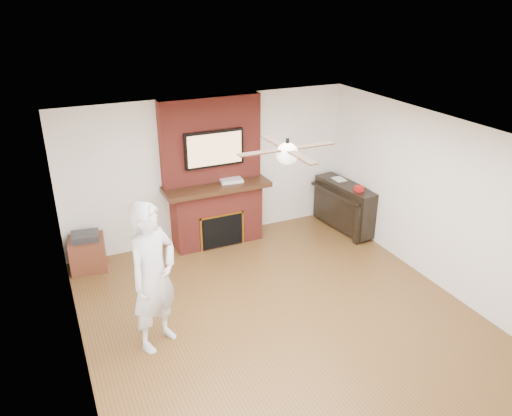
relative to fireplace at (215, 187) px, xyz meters
name	(u,v)px	position (x,y,z in m)	size (l,w,h in m)	color
room_shell	(285,237)	(0.00, -2.55, 0.25)	(5.36, 5.86, 2.86)	brown
fireplace	(215,187)	(0.00, 0.00, 0.00)	(1.78, 0.64, 2.50)	maroon
tv	(214,149)	(0.00, -0.05, 0.68)	(1.00, 0.08, 0.60)	black
ceiling_fan	(287,153)	(0.00, -2.55, 1.34)	(1.21, 1.21, 0.31)	black
person	(154,277)	(-1.62, -2.31, -0.04)	(0.70, 0.47, 1.90)	silver
side_table	(88,252)	(-2.17, -0.07, -0.72)	(0.59, 0.59, 0.61)	#582919
piano	(345,205)	(2.29, -0.55, -0.53)	(0.65, 1.37, 0.96)	black
cable_box	(231,181)	(0.26, -0.10, 0.11)	(0.37, 0.21, 0.05)	silver
candle_orange	(214,242)	(-0.11, -0.18, -0.94)	(0.07, 0.07, 0.12)	#C88B17
candle_green	(225,242)	(0.07, -0.23, -0.95)	(0.07, 0.07, 0.10)	#568033
candle_cream	(229,240)	(0.16, -0.18, -0.95)	(0.08, 0.08, 0.10)	beige
candle_blue	(231,241)	(0.17, -0.25, -0.95)	(0.06, 0.06, 0.09)	#3667A4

